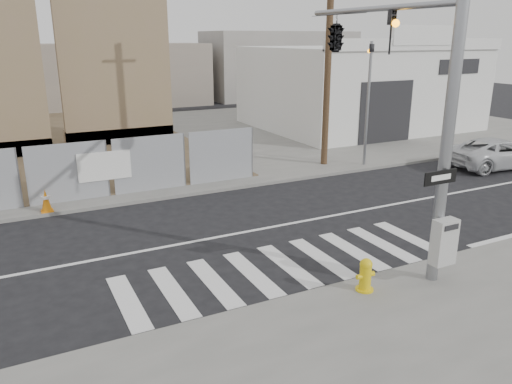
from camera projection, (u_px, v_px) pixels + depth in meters
name	position (u px, v px, depth m)	size (l,w,h in m)	color
ground	(245.00, 232.00, 14.61)	(100.00, 100.00, 0.00)	black
sidewalk_far	(132.00, 144.00, 26.54)	(50.00, 20.00, 0.12)	slate
signal_pole	(368.00, 66.00, 12.53)	(0.96, 5.87, 7.00)	gray
far_signal_pole	(369.00, 87.00, 20.95)	(0.16, 0.20, 5.60)	gray
concrete_wall_right	(117.00, 80.00, 25.41)	(5.50, 1.30, 8.00)	#7E6A4B
auto_shop	(358.00, 87.00, 30.94)	(12.00, 10.20, 5.95)	silver
utility_pole_right	(329.00, 44.00, 20.56)	(1.60, 0.28, 10.00)	brown
fire_hydrant	(365.00, 275.00, 10.91)	(0.47, 0.44, 0.75)	yellow
suv	(498.00, 153.00, 21.75)	(2.13, 4.62, 1.28)	silver
traffic_cone_c	(46.00, 201.00, 15.91)	(0.38, 0.38, 0.73)	orange
traffic_cone_d	(152.00, 178.00, 18.50)	(0.38, 0.38, 0.74)	red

